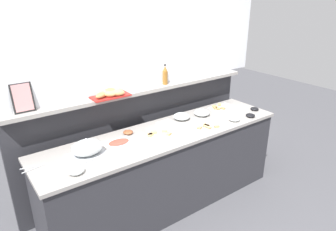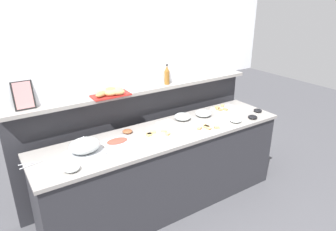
{
  "view_description": "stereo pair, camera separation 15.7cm",
  "coord_description": "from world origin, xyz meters",
  "px_view_note": "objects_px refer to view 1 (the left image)",
  "views": [
    {
      "loc": [
        -1.7,
        -2.36,
        2.28
      ],
      "look_at": [
        0.1,
        0.1,
        1.05
      ],
      "focal_mm": 32.73,
      "sensor_mm": 36.0,
      "label": 1
    },
    {
      "loc": [
        -1.57,
        -2.45,
        2.28
      ],
      "look_at": [
        0.1,
        0.1,
        1.05
      ],
      "focal_mm": 32.73,
      "sensor_mm": 36.0,
      "label": 2
    }
  ],
  "objects_px": {
    "cold_cuts_platter": "(119,143)",
    "vinegar_bottle_amber": "(165,76)",
    "serving_tongs": "(33,168)",
    "glass_bowl_large": "(234,119)",
    "serving_cloche": "(87,148)",
    "napkin_stack": "(167,124)",
    "sandwich_platter_front": "(207,127)",
    "condiment_bowl_red": "(255,109)",
    "framed_picture": "(23,98)",
    "condiment_bowl_teal": "(128,132)",
    "condiment_bowl_cream": "(89,142)",
    "sandwich_platter_side": "(221,108)",
    "sandwich_platter_rear": "(158,135)",
    "glass_bowl_medium": "(182,117)",
    "condiment_bowl_dark": "(250,115)",
    "bread_basket": "(110,93)",
    "pepper_shaker": "(202,74)",
    "glass_bowl_small": "(202,113)",
    "glass_bowl_extra": "(76,171)",
    "salt_shaker": "(199,74)"
  },
  "relations": [
    {
      "from": "cold_cuts_platter",
      "to": "vinegar_bottle_amber",
      "type": "distance_m",
      "value": 1.03
    },
    {
      "from": "serving_tongs",
      "to": "glass_bowl_large",
      "type": "bearing_deg",
      "value": -7.86
    },
    {
      "from": "serving_cloche",
      "to": "napkin_stack",
      "type": "distance_m",
      "value": 0.98
    },
    {
      "from": "sandwich_platter_front",
      "to": "condiment_bowl_red",
      "type": "bearing_deg",
      "value": 3.29
    },
    {
      "from": "framed_picture",
      "to": "condiment_bowl_teal",
      "type": "bearing_deg",
      "value": -17.77
    },
    {
      "from": "cold_cuts_platter",
      "to": "condiment_bowl_cream",
      "type": "relative_size",
      "value": 3.45
    },
    {
      "from": "sandwich_platter_front",
      "to": "sandwich_platter_side",
      "type": "relative_size",
      "value": 0.91
    },
    {
      "from": "serving_cloche",
      "to": "sandwich_platter_side",
      "type": "bearing_deg",
      "value": 4.49
    },
    {
      "from": "sandwich_platter_rear",
      "to": "glass_bowl_medium",
      "type": "height_order",
      "value": "glass_bowl_medium"
    },
    {
      "from": "condiment_bowl_dark",
      "to": "bread_basket",
      "type": "xyz_separation_m",
      "value": [
        -1.46,
        0.67,
        0.38
      ]
    },
    {
      "from": "serving_cloche",
      "to": "napkin_stack",
      "type": "bearing_deg",
      "value": 6.88
    },
    {
      "from": "sandwich_platter_front",
      "to": "glass_bowl_medium",
      "type": "relative_size",
      "value": 1.51
    },
    {
      "from": "sandwich_platter_front",
      "to": "condiment_bowl_dark",
      "type": "height_order",
      "value": "condiment_bowl_dark"
    },
    {
      "from": "sandwich_platter_side",
      "to": "pepper_shaker",
      "type": "relative_size",
      "value": 3.61
    },
    {
      "from": "sandwich_platter_rear",
      "to": "pepper_shaker",
      "type": "xyz_separation_m",
      "value": [
        1.01,
        0.47,
        0.39
      ]
    },
    {
      "from": "condiment_bowl_red",
      "to": "condiment_bowl_dark",
      "type": "xyz_separation_m",
      "value": [
        -0.22,
        -0.11,
        0.0
      ]
    },
    {
      "from": "sandwich_platter_front",
      "to": "sandwich_platter_side",
      "type": "xyz_separation_m",
      "value": [
        0.56,
        0.34,
        -0.0
      ]
    },
    {
      "from": "condiment_bowl_red",
      "to": "napkin_stack",
      "type": "height_order",
      "value": "condiment_bowl_red"
    },
    {
      "from": "bread_basket",
      "to": "framed_picture",
      "type": "relative_size",
      "value": 1.48
    },
    {
      "from": "condiment_bowl_dark",
      "to": "glass_bowl_small",
      "type": "bearing_deg",
      "value": 139.26
    },
    {
      "from": "sandwich_platter_front",
      "to": "condiment_bowl_dark",
      "type": "xyz_separation_m",
      "value": [
        0.64,
        -0.07,
        0.01
      ]
    },
    {
      "from": "sandwich_platter_side",
      "to": "glass_bowl_large",
      "type": "xyz_separation_m",
      "value": [
        -0.17,
        -0.37,
        0.01
      ]
    },
    {
      "from": "sandwich_platter_rear",
      "to": "glass_bowl_medium",
      "type": "distance_m",
      "value": 0.51
    },
    {
      "from": "sandwich_platter_side",
      "to": "framed_picture",
      "type": "height_order",
      "value": "framed_picture"
    },
    {
      "from": "napkin_stack",
      "to": "bread_basket",
      "type": "height_order",
      "value": "bread_basket"
    },
    {
      "from": "condiment_bowl_red",
      "to": "pepper_shaker",
      "type": "relative_size",
      "value": 1.16
    },
    {
      "from": "glass_bowl_extra",
      "to": "bread_basket",
      "type": "relative_size",
      "value": 0.34
    },
    {
      "from": "cold_cuts_platter",
      "to": "sandwich_platter_front",
      "type": "bearing_deg",
      "value": -14.34
    },
    {
      "from": "cold_cuts_platter",
      "to": "glass_bowl_small",
      "type": "xyz_separation_m",
      "value": [
        1.14,
        0.07,
        0.02
      ]
    },
    {
      "from": "sandwich_platter_rear",
      "to": "condiment_bowl_dark",
      "type": "height_order",
      "value": "condiment_bowl_dark"
    },
    {
      "from": "sandwich_platter_front",
      "to": "condiment_bowl_dark",
      "type": "bearing_deg",
      "value": -5.86
    },
    {
      "from": "cold_cuts_platter",
      "to": "pepper_shaker",
      "type": "relative_size",
      "value": 3.21
    },
    {
      "from": "serving_cloche",
      "to": "condiment_bowl_cream",
      "type": "distance_m",
      "value": 0.26
    },
    {
      "from": "glass_bowl_extra",
      "to": "framed_picture",
      "type": "distance_m",
      "value": 0.85
    },
    {
      "from": "sandwich_platter_side",
      "to": "salt_shaker",
      "type": "distance_m",
      "value": 0.5
    },
    {
      "from": "glass_bowl_small",
      "to": "bread_basket",
      "type": "bearing_deg",
      "value": 163.92
    },
    {
      "from": "glass_bowl_large",
      "to": "napkin_stack",
      "type": "distance_m",
      "value": 0.78
    },
    {
      "from": "bread_basket",
      "to": "cold_cuts_platter",
      "type": "bearing_deg",
      "value": -108.07
    },
    {
      "from": "sandwich_platter_side",
      "to": "serving_tongs",
      "type": "distance_m",
      "value": 2.3
    },
    {
      "from": "sandwich_platter_front",
      "to": "pepper_shaker",
      "type": "distance_m",
      "value": 0.87
    },
    {
      "from": "serving_cloche",
      "to": "condiment_bowl_teal",
      "type": "bearing_deg",
      "value": 19.45
    },
    {
      "from": "salt_shaker",
      "to": "glass_bowl_small",
      "type": "bearing_deg",
      "value": -125.27
    },
    {
      "from": "sandwich_platter_side",
      "to": "cold_cuts_platter",
      "type": "bearing_deg",
      "value": -176.14
    },
    {
      "from": "glass_bowl_extra",
      "to": "salt_shaker",
      "type": "bearing_deg",
      "value": 18.93
    },
    {
      "from": "sandwich_platter_front",
      "to": "glass_bowl_large",
      "type": "xyz_separation_m",
      "value": [
        0.39,
        -0.03,
        0.01
      ]
    },
    {
      "from": "condiment_bowl_teal",
      "to": "pepper_shaker",
      "type": "distance_m",
      "value": 1.31
    },
    {
      "from": "sandwich_platter_rear",
      "to": "napkin_stack",
      "type": "bearing_deg",
      "value": 34.61
    },
    {
      "from": "glass_bowl_extra",
      "to": "condiment_bowl_teal",
      "type": "distance_m",
      "value": 0.82
    },
    {
      "from": "glass_bowl_large",
      "to": "glass_bowl_small",
      "type": "xyz_separation_m",
      "value": [
        -0.19,
        0.34,
        0.01
      ]
    },
    {
      "from": "condiment_bowl_red",
      "to": "condiment_bowl_teal",
      "type": "bearing_deg",
      "value": 168.44
    }
  ]
}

